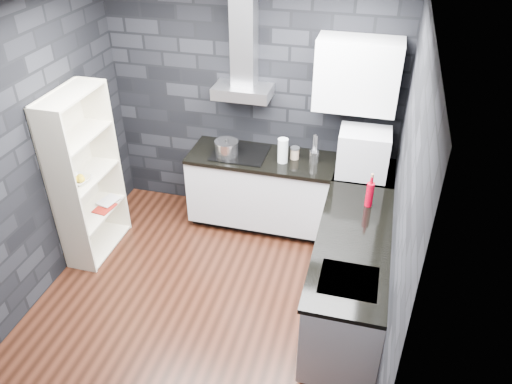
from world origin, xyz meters
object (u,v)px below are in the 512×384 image
at_px(storage_jar, 295,154).
at_px(red_bottle, 370,195).
at_px(utensil_crock, 314,157).
at_px(bookshelf, 86,177).
at_px(glass_vase, 283,151).
at_px(appliance_garage, 363,154).
at_px(fruit_bowl, 79,180).
at_px(pot, 227,149).

height_order(storage_jar, red_bottle, red_bottle).
bearing_deg(storage_jar, utensil_crock, -6.70).
height_order(utensil_crock, bookshelf, bookshelf).
distance_m(glass_vase, bookshelf, 2.03).
height_order(glass_vase, appliance_garage, appliance_garage).
xyz_separation_m(utensil_crock, fruit_bowl, (-2.18, -1.00, -0.03)).
bearing_deg(storage_jar, glass_vase, -137.08).
xyz_separation_m(appliance_garage, bookshelf, (-2.68, -0.77, -0.22)).
xyz_separation_m(utensil_crock, bookshelf, (-2.18, -0.88, -0.06)).
relative_size(storage_jar, utensil_crock, 0.90).
height_order(storage_jar, bookshelf, bookshelf).
relative_size(utensil_crock, fruit_bowl, 0.55).
distance_m(bookshelf, fruit_bowl, 0.13).
distance_m(utensil_crock, appliance_garage, 0.54).
xyz_separation_m(utensil_crock, red_bottle, (0.62, -0.67, 0.06)).
bearing_deg(red_bottle, pot, 159.62).
bearing_deg(pot, appliance_garage, -0.36).
distance_m(red_bottle, fruit_bowl, 2.81).
bearing_deg(appliance_garage, storage_jar, 168.28).
bearing_deg(red_bottle, bookshelf, -175.71).
xyz_separation_m(pot, storage_jar, (0.72, 0.12, -0.03)).
distance_m(pot, glass_vase, 0.61).
height_order(utensil_crock, appliance_garage, appliance_garage).
height_order(pot, appliance_garage, appliance_garage).
bearing_deg(fruit_bowl, utensil_crock, 24.74).
xyz_separation_m(red_bottle, bookshelf, (-2.79, -0.21, -0.12)).
relative_size(red_bottle, fruit_bowl, 1.04).
xyz_separation_m(pot, bookshelf, (-1.24, -0.78, -0.08)).
distance_m(storage_jar, appliance_garage, 0.74).
xyz_separation_m(pot, utensil_crock, (0.93, 0.10, -0.02)).
bearing_deg(glass_vase, pot, -178.16).
distance_m(utensil_crock, red_bottle, 0.91).
bearing_deg(fruit_bowl, appliance_garage, 18.50).
bearing_deg(pot, utensil_crock, 5.98).
bearing_deg(utensil_crock, pot, -174.02).
relative_size(storage_jar, fruit_bowl, 0.50).
bearing_deg(pot, glass_vase, 1.84).
bearing_deg(pot, bookshelf, -147.76).
distance_m(glass_vase, utensil_crock, 0.34).
bearing_deg(bookshelf, red_bottle, 2.09).
relative_size(pot, glass_vase, 0.92).
bearing_deg(utensil_crock, glass_vase, -166.34).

